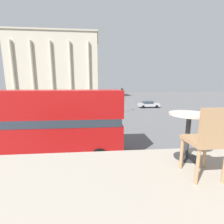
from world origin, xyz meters
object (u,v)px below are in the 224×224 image
at_px(pedestrian_black, 86,104).
at_px(cafe_chair_0, 208,139).
at_px(traffic_light_mid, 101,103).
at_px(car_white, 81,118).
at_px(traffic_light_near, 62,112).
at_px(car_silver, 148,104).
at_px(plaza_building_left, 58,68).
at_px(double_decker_bus, 33,121).
at_px(traffic_light_far, 122,97).
at_px(cafe_dining_table, 188,125).
at_px(pedestrian_yellow, 31,115).

bearing_deg(pedestrian_black, cafe_chair_0, 138.82).
relative_size(cafe_chair_0, traffic_light_mid, 0.25).
bearing_deg(car_white, traffic_light_near, 169.43).
relative_size(traffic_light_mid, car_silver, 0.87).
relative_size(cafe_chair_0, car_silver, 0.22).
height_order(plaza_building_left, traffic_light_mid, plaza_building_left).
distance_m(double_decker_bus, plaza_building_left, 50.83).
bearing_deg(pedestrian_black, plaza_building_left, -26.00).
xyz_separation_m(cafe_chair_0, car_white, (-3.49, 16.26, -3.24)).
relative_size(traffic_light_far, pedestrian_black, 2.46).
relative_size(traffic_light_near, traffic_light_mid, 0.95).
xyz_separation_m(cafe_dining_table, plaza_building_left, (-16.27, 56.14, 6.92)).
xyz_separation_m(cafe_dining_table, traffic_light_far, (2.46, 22.87, -1.29)).
height_order(double_decker_bus, cafe_chair_0, cafe_chair_0).
bearing_deg(cafe_chair_0, traffic_light_near, 113.01).
bearing_deg(traffic_light_mid, traffic_light_far, 58.66).
bearing_deg(traffic_light_far, traffic_light_mid, -121.34).
distance_m(traffic_light_mid, car_white, 3.15).
distance_m(double_decker_bus, traffic_light_mid, 10.58).
bearing_deg(traffic_light_far, double_decker_bus, -116.77).
distance_m(double_decker_bus, pedestrian_black, 19.73).
distance_m(car_silver, pedestrian_black, 12.65).
bearing_deg(plaza_building_left, double_decker_bus, -77.52).
distance_m(plaza_building_left, car_white, 43.56).
bearing_deg(pedestrian_yellow, car_silver, 143.20).
bearing_deg(traffic_light_mid, cafe_dining_table, -85.98).
height_order(traffic_light_near, pedestrian_yellow, traffic_light_near).
distance_m(double_decker_bus, traffic_light_near, 4.11).
bearing_deg(cafe_dining_table, pedestrian_black, 98.13).
distance_m(cafe_chair_0, traffic_light_mid, 17.52).
height_order(plaza_building_left, pedestrian_yellow, plaza_building_left).
bearing_deg(car_white, cafe_dining_table, -164.14).
height_order(traffic_light_mid, car_silver, traffic_light_mid).
distance_m(plaza_building_left, traffic_light_near, 47.17).
height_order(cafe_chair_0, traffic_light_mid, cafe_chair_0).
bearing_deg(car_white, traffic_light_mid, -61.11).
bearing_deg(traffic_light_near, traffic_light_far, 58.52).
bearing_deg(traffic_light_near, car_silver, 50.81).
bearing_deg(pedestrian_black, double_decker_bus, 126.31).
distance_m(car_white, pedestrian_yellow, 6.24).
height_order(double_decker_bus, pedestrian_black, double_decker_bus).
height_order(car_silver, car_white, same).
distance_m(cafe_dining_table, car_white, 16.46).
distance_m(cafe_dining_table, pedestrian_black, 27.25).
bearing_deg(traffic_light_far, pedestrian_yellow, -153.40).
height_order(cafe_chair_0, pedestrian_yellow, cafe_chair_0).
xyz_separation_m(traffic_light_mid, car_white, (-2.39, -1.16, -1.69)).
bearing_deg(traffic_light_mid, car_white, -154.17).
distance_m(plaza_building_left, traffic_light_mid, 42.90).
relative_size(double_decker_bus, traffic_light_near, 3.16).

